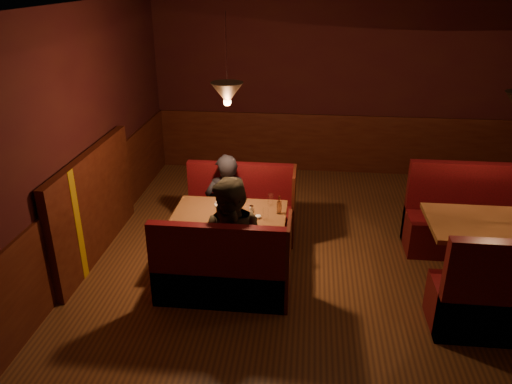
# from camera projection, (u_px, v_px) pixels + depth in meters

# --- Properties ---
(room) EXTENTS (6.02, 7.02, 2.92)m
(room) POSITION_uv_depth(u_px,v_px,m) (318.00, 196.00, 5.21)
(room) COLOR #4D2E1C
(room) RESTS_ON ground
(main_table) EXTENTS (1.28, 0.78, 0.90)m
(main_table) POSITION_uv_depth(u_px,v_px,m) (231.00, 224.00, 5.75)
(main_table) COLOR brown
(main_table) RESTS_ON ground
(main_bench_far) EXTENTS (1.41, 0.50, 0.96)m
(main_bench_far) POSITION_uv_depth(u_px,v_px,m) (241.00, 214.00, 6.50)
(main_bench_far) COLOR black
(main_bench_far) RESTS_ON ground
(main_bench_near) EXTENTS (1.41, 0.50, 0.96)m
(main_bench_near) POSITION_uv_depth(u_px,v_px,m) (222.00, 276.00, 5.18)
(main_bench_near) COLOR black
(main_bench_near) RESTS_ON ground
(second_table) EXTENTS (1.38, 0.88, 0.78)m
(second_table) POSITION_uv_depth(u_px,v_px,m) (492.00, 240.00, 5.31)
(second_table) COLOR brown
(second_table) RESTS_ON ground
(second_bench_far) EXTENTS (1.53, 0.57, 1.09)m
(second_bench_far) POSITION_uv_depth(u_px,v_px,m) (470.00, 224.00, 6.15)
(second_bench_far) COLOR black
(second_bench_far) RESTS_ON ground
(diner_a) EXTENTS (0.62, 0.48, 1.50)m
(diner_a) POSITION_uv_depth(u_px,v_px,m) (226.00, 184.00, 6.26)
(diner_a) COLOR black
(diner_a) RESTS_ON ground
(diner_b) EXTENTS (0.93, 0.80, 1.67)m
(diner_b) POSITION_uv_depth(u_px,v_px,m) (234.00, 224.00, 5.10)
(diner_b) COLOR black
(diner_b) RESTS_ON ground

